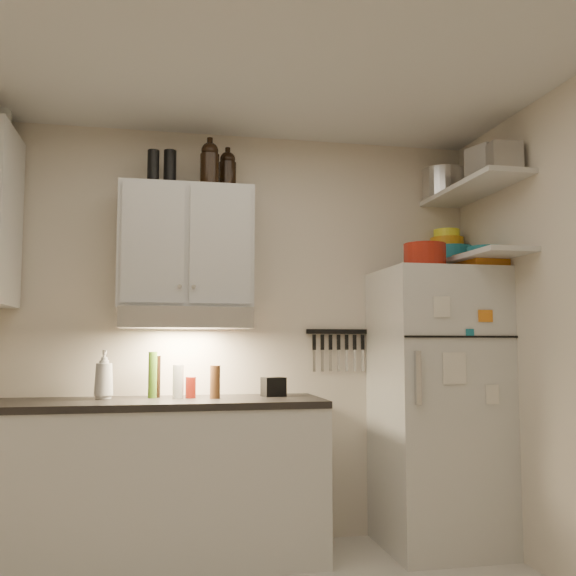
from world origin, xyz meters
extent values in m
cube|color=silver|center=(0.00, 0.00, 2.61)|extent=(3.20, 3.00, 0.02)
cube|color=beige|center=(0.00, 1.51, 1.30)|extent=(3.20, 0.02, 2.60)
cube|color=silver|center=(-0.55, 1.20, 0.44)|extent=(2.10, 0.60, 0.88)
cube|color=black|center=(-0.55, 1.20, 0.90)|extent=(2.10, 0.62, 0.04)
cube|color=silver|center=(-0.30, 1.33, 1.83)|extent=(0.80, 0.33, 0.75)
cube|color=silver|center=(-0.30, 1.27, 1.39)|extent=(0.76, 0.46, 0.12)
cube|color=silver|center=(1.25, 1.16, 0.85)|extent=(0.70, 0.68, 1.70)
cube|color=silver|center=(1.45, 1.02, 2.20)|extent=(0.30, 0.95, 0.03)
cube|color=silver|center=(1.45, 1.02, 1.76)|extent=(0.30, 0.95, 0.03)
cube|color=black|center=(0.70, 1.49, 1.32)|extent=(0.42, 0.02, 0.03)
cylinder|color=maroon|center=(1.13, 1.05, 1.77)|extent=(0.26, 0.26, 0.15)
cube|color=orange|center=(1.48, 1.00, 1.75)|extent=(0.24, 0.30, 0.10)
cylinder|color=silver|center=(1.25, 1.12, 1.74)|extent=(0.07, 0.07, 0.09)
cylinder|color=silver|center=(1.42, 1.37, 2.32)|extent=(0.36, 0.36, 0.20)
cube|color=#AAAAAD|center=(1.47, 0.87, 2.32)|extent=(0.25, 0.24, 0.20)
cube|color=#AAAAAD|center=(1.49, 0.73, 2.30)|extent=(0.20, 0.20, 0.18)
cylinder|color=#186F84|center=(1.45, 1.35, 1.83)|extent=(0.28, 0.28, 0.11)
cylinder|color=orange|center=(1.45, 1.41, 1.92)|extent=(0.23, 0.23, 0.07)
cylinder|color=yellow|center=(1.45, 1.41, 1.98)|extent=(0.18, 0.18, 0.06)
cylinder|color=#186F84|center=(1.49, 0.97, 1.80)|extent=(0.27, 0.27, 0.05)
cylinder|color=black|center=(-0.40, 1.32, 2.31)|extent=(0.09, 0.09, 0.22)
cylinder|color=black|center=(-0.50, 1.28, 2.30)|extent=(0.08, 0.08, 0.20)
cylinder|color=silver|center=(-1.38, 1.30, 2.53)|extent=(0.14, 0.14, 0.16)
imported|color=silver|center=(-0.76, 1.31, 1.08)|extent=(0.14, 0.14, 0.32)
cylinder|color=brown|center=(-0.13, 1.20, 1.02)|extent=(0.07, 0.07, 0.19)
cylinder|color=#40691A|center=(-0.49, 1.31, 1.06)|extent=(0.06, 0.06, 0.27)
cylinder|color=black|center=(-0.46, 1.34, 1.04)|extent=(0.05, 0.05, 0.25)
cylinder|color=silver|center=(-0.34, 1.27, 1.02)|extent=(0.07, 0.07, 0.19)
cylinder|color=maroon|center=(-0.26, 1.26, 0.98)|extent=(0.06, 0.06, 0.12)
cube|color=black|center=(0.24, 1.29, 0.98)|extent=(0.15, 0.13, 0.11)
camera|label=1|loc=(-0.46, -2.59, 1.24)|focal=40.00mm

